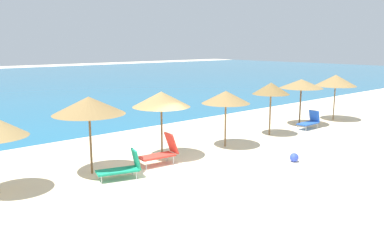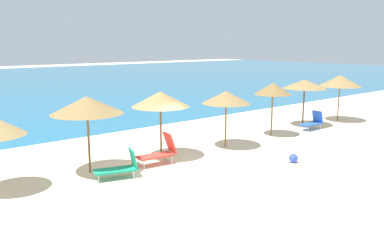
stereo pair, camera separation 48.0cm
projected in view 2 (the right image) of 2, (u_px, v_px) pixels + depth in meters
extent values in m
plane|color=beige|center=(175.00, 174.00, 14.82)|extent=(160.00, 160.00, 0.00)
cylinder|color=brown|center=(89.00, 142.00, 14.72)|extent=(0.08, 0.08, 2.40)
cone|color=olive|center=(87.00, 105.00, 14.46)|extent=(2.64, 2.64, 0.64)
cylinder|color=brown|center=(161.00, 130.00, 16.73)|extent=(0.08, 0.08, 2.34)
cone|color=#9E7F4C|center=(160.00, 99.00, 16.48)|extent=(2.41, 2.41, 0.63)
cylinder|color=brown|center=(226.00, 124.00, 18.50)|extent=(0.08, 0.08, 2.20)
cone|color=olive|center=(226.00, 97.00, 18.26)|extent=(2.24, 2.24, 0.58)
cylinder|color=brown|center=(272.00, 114.00, 20.80)|extent=(0.09, 0.09, 2.32)
cone|color=olive|center=(273.00, 89.00, 20.55)|extent=(1.94, 1.94, 0.61)
cylinder|color=brown|center=(303.00, 106.00, 23.26)|extent=(0.09, 0.09, 2.35)
cone|color=olive|center=(305.00, 84.00, 23.02)|extent=(2.50, 2.50, 0.52)
cylinder|color=brown|center=(339.00, 102.00, 24.79)|extent=(0.07, 0.07, 2.31)
cone|color=olive|center=(340.00, 81.00, 24.54)|extent=(2.54, 2.54, 0.70)
cube|color=blue|center=(311.00, 124.00, 22.32)|extent=(1.34, 0.62, 0.07)
cube|color=blue|center=(318.00, 117.00, 22.64)|extent=(0.23, 0.62, 0.69)
cylinder|color=silver|center=(301.00, 128.00, 22.20)|extent=(0.04, 0.04, 0.29)
cylinder|color=silver|center=(309.00, 129.00, 21.80)|extent=(0.04, 0.04, 0.29)
cylinder|color=silver|center=(312.00, 125.00, 22.91)|extent=(0.04, 0.04, 0.29)
cylinder|color=silver|center=(320.00, 127.00, 22.51)|extent=(0.04, 0.04, 0.29)
cube|color=#199972|center=(115.00, 170.00, 14.23)|extent=(1.58, 1.02, 0.07)
cube|color=#199972|center=(133.00, 158.00, 14.43)|extent=(0.37, 0.66, 0.72)
cylinder|color=silver|center=(96.00, 175.00, 14.27)|extent=(0.04, 0.04, 0.27)
cylinder|color=silver|center=(98.00, 179.00, 13.79)|extent=(0.04, 0.04, 0.27)
cylinder|color=silver|center=(130.00, 171.00, 14.74)|extent=(0.04, 0.04, 0.27)
cylinder|color=silver|center=(134.00, 175.00, 14.26)|extent=(0.04, 0.04, 0.27)
cube|color=red|center=(155.00, 156.00, 15.80)|extent=(1.51, 0.78, 0.07)
cube|color=red|center=(170.00, 143.00, 16.08)|extent=(0.42, 0.65, 0.86)
cylinder|color=silver|center=(138.00, 162.00, 15.73)|extent=(0.04, 0.04, 0.34)
cylinder|color=silver|center=(144.00, 165.00, 15.30)|extent=(0.04, 0.04, 0.34)
cylinder|color=silver|center=(166.00, 157.00, 16.39)|extent=(0.04, 0.04, 0.34)
cylinder|color=silver|center=(172.00, 160.00, 15.95)|extent=(0.04, 0.04, 0.34)
sphere|color=blue|center=(293.00, 158.00, 16.16)|extent=(0.37, 0.37, 0.37)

